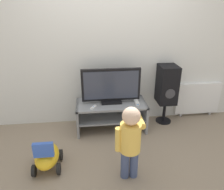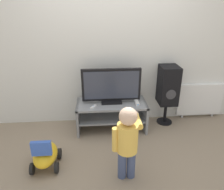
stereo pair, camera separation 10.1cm
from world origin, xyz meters
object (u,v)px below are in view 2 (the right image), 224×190
Objects in this scene: television at (111,86)px; radiator at (200,99)px; child at (127,138)px; game_console at (137,102)px; remote_primary at (93,107)px; ride_on_toy at (45,155)px; speaker_tower at (168,86)px.

television is 1.63m from radiator.
radiator is (1.47, 1.34, -0.20)m from child.
television is 4.80× the size of game_console.
child reaches higher than remote_primary.
remote_primary is 1.90m from radiator.
child is 2.00m from radiator.
television is 1.35m from ride_on_toy.
radiator is at bearing 8.74° from television.
game_console is 1.47× the size of remote_primary.
game_console is 0.68m from remote_primary.
speaker_tower is at bearing -167.13° from radiator.
remote_primary is at bearing -150.08° from television.
game_console is at bearing -11.36° from television.
ride_on_toy is at bearing 165.72° from child.
ride_on_toy is 0.59× the size of radiator.
speaker_tower reaches higher than ride_on_toy.
ride_on_toy is (-0.98, 0.25, -0.36)m from child.
game_console is 0.40× the size of ride_on_toy.
speaker_tower is at bearing 27.52° from ride_on_toy.
game_console is 1.06m from child.
remote_primary is at bearing 111.86° from child.
speaker_tower reaches higher than remote_primary.
television reaches higher than ride_on_toy.
radiator is at bearing 15.14° from game_console.
ride_on_toy is (-1.28, -0.77, -0.31)m from game_console.
remote_primary is (-0.28, -0.16, -0.26)m from television.
radiator reaches higher than game_console.
television is 0.42m from remote_primary.
radiator is (1.57, 0.24, -0.39)m from television.
game_console is (0.39, -0.08, -0.25)m from television.
radiator is at bearing 42.24° from child.
ride_on_toy is (-1.81, -0.94, -0.49)m from speaker_tower.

